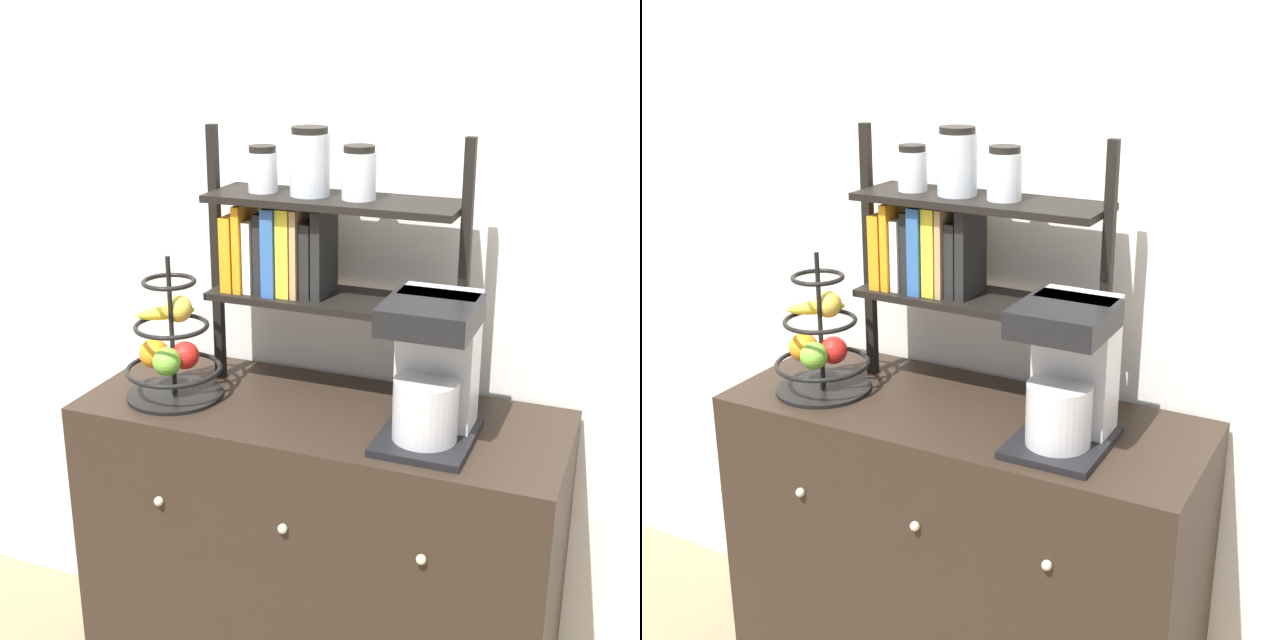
{
  "view_description": "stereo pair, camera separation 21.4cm",
  "coord_description": "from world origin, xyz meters",
  "views": [
    {
      "loc": [
        0.75,
        -1.64,
        1.85
      ],
      "look_at": [
        -0.0,
        0.23,
        1.15
      ],
      "focal_mm": 50.0,
      "sensor_mm": 36.0,
      "label": 1
    },
    {
      "loc": [
        0.94,
        -1.55,
        1.85
      ],
      "look_at": [
        -0.0,
        0.23,
        1.15
      ],
      "focal_mm": 50.0,
      "sensor_mm": 36.0,
      "label": 2
    }
  ],
  "objects": [
    {
      "name": "shelf_hutch",
      "position": [
        -0.08,
        0.34,
        1.33
      ],
      "size": [
        0.68,
        0.2,
        0.68
      ],
      "color": "black",
      "rests_on": "sideboard"
    },
    {
      "name": "wall_back",
      "position": [
        0.0,
        0.51,
        1.3
      ],
      "size": [
        7.0,
        0.05,
        2.6
      ],
      "primitive_type": "cube",
      "color": "silver",
      "rests_on": "ground_plane"
    },
    {
      "name": "coffee_maker",
      "position": [
        0.29,
        0.19,
        1.08
      ],
      "size": [
        0.21,
        0.26,
        0.34
      ],
      "color": "black",
      "rests_on": "sideboard"
    },
    {
      "name": "fruit_stand",
      "position": [
        -0.38,
        0.17,
        1.04
      ],
      "size": [
        0.25,
        0.25,
        0.37
      ],
      "color": "black",
      "rests_on": "sideboard"
    },
    {
      "name": "sideboard",
      "position": [
        0.0,
        0.23,
        0.46
      ],
      "size": [
        1.21,
        0.49,
        0.91
      ],
      "color": "black",
      "rests_on": "ground_plane"
    }
  ]
}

